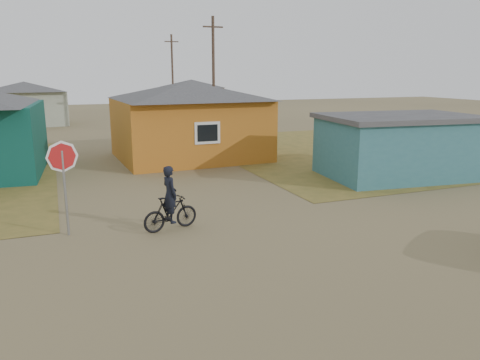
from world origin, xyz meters
name	(u,v)px	position (x,y,z in m)	size (l,w,h in m)	color
ground	(250,266)	(0.00, 0.00, 0.00)	(120.00, 120.00, 0.00)	olive
grass_ne	(384,148)	(14.00, 13.00, 0.01)	(20.00, 18.00, 0.00)	olive
house_yellow	(189,119)	(2.50, 14.00, 2.00)	(7.72, 6.76, 3.90)	#B6681C
shed_turquoise	(399,146)	(9.50, 6.50, 1.31)	(6.71, 4.93, 2.60)	#37737A
house_pale_west	(26,103)	(-6.00, 34.00, 1.86)	(7.04, 6.15, 3.60)	#9BA38C
house_beige_east	(192,96)	(10.00, 40.00, 1.86)	(6.95, 6.05, 3.60)	tan
utility_pole_near	(214,75)	(6.50, 22.00, 4.14)	(1.40, 0.20, 8.00)	#48362B
utility_pole_far	(173,74)	(7.50, 38.00, 4.14)	(1.40, 0.20, 8.00)	#48362B
stop_sign	(63,167)	(-3.77, 3.76, 1.89)	(0.84, 0.14, 2.59)	gray
cyclist	(170,207)	(-1.08, 3.17, 0.67)	(1.68, 0.80, 1.83)	black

